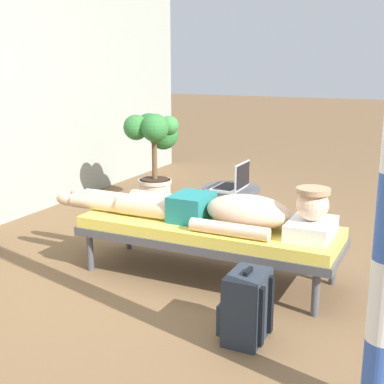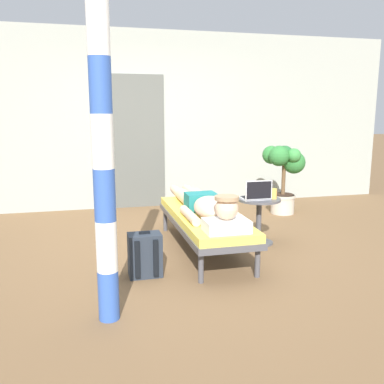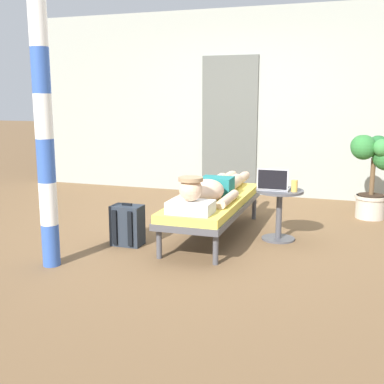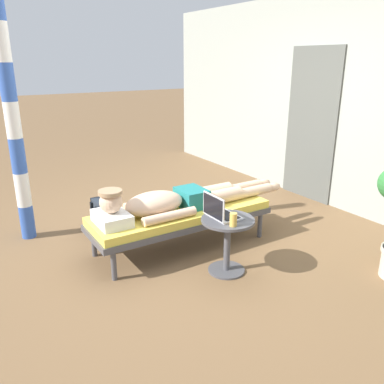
{
  "view_description": "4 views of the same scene",
  "coord_description": "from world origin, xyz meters",
  "px_view_note": "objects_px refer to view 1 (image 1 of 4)",
  "views": [
    {
      "loc": [
        -3.15,
        -1.56,
        1.54
      ],
      "look_at": [
        0.21,
        0.07,
        0.61
      ],
      "focal_mm": 49.44,
      "sensor_mm": 36.0,
      "label": 1
    },
    {
      "loc": [
        -1.05,
        -4.31,
        1.49
      ],
      "look_at": [
        -0.01,
        -0.18,
        0.67
      ],
      "focal_mm": 39.42,
      "sensor_mm": 36.0,
      "label": 2
    },
    {
      "loc": [
        1.51,
        -4.83,
        1.45
      ],
      "look_at": [
        -0.06,
        -0.14,
        0.47
      ],
      "focal_mm": 45.27,
      "sensor_mm": 36.0,
      "label": 3
    },
    {
      "loc": [
        3.41,
        -1.99,
        1.87
      ],
      "look_at": [
        -0.03,
        0.17,
        0.5
      ],
      "focal_mm": 36.94,
      "sensor_mm": 36.0,
      "label": 4
    }
  ],
  "objects_px": {
    "person_reclining": "(217,210)",
    "backpack": "(246,307)",
    "lounge_chair": "(208,232)",
    "side_table": "(231,206)",
    "laptop": "(235,182)",
    "potted_plant": "(154,146)",
    "drink_glass": "(244,177)"
  },
  "relations": [
    {
      "from": "side_table",
      "to": "backpack",
      "type": "xyz_separation_m",
      "value": [
        -1.39,
        -0.65,
        -0.16
      ]
    },
    {
      "from": "laptop",
      "to": "drink_glass",
      "type": "xyz_separation_m",
      "value": [
        0.21,
        -0.01,
        0.0
      ]
    },
    {
      "from": "person_reclining",
      "to": "drink_glass",
      "type": "height_order",
      "value": "person_reclining"
    },
    {
      "from": "person_reclining",
      "to": "backpack",
      "type": "bearing_deg",
      "value": -145.7
    },
    {
      "from": "person_reclining",
      "to": "potted_plant",
      "type": "bearing_deg",
      "value": 41.67
    },
    {
      "from": "laptop",
      "to": "lounge_chair",
      "type": "bearing_deg",
      "value": -176.35
    },
    {
      "from": "lounge_chair",
      "to": "drink_glass",
      "type": "bearing_deg",
      "value": 2.29
    },
    {
      "from": "lounge_chair",
      "to": "person_reclining",
      "type": "height_order",
      "value": "person_reclining"
    },
    {
      "from": "side_table",
      "to": "laptop",
      "type": "bearing_deg",
      "value": -139.48
    },
    {
      "from": "potted_plant",
      "to": "lounge_chair",
      "type": "bearing_deg",
      "value": -139.78
    },
    {
      "from": "laptop",
      "to": "potted_plant",
      "type": "xyz_separation_m",
      "value": [
        0.98,
        1.31,
        0.07
      ]
    },
    {
      "from": "backpack",
      "to": "potted_plant",
      "type": "distance_m",
      "value": 3.03
    },
    {
      "from": "lounge_chair",
      "to": "backpack",
      "type": "distance_m",
      "value": 0.93
    },
    {
      "from": "drink_glass",
      "to": "potted_plant",
      "type": "bearing_deg",
      "value": 59.65
    },
    {
      "from": "person_reclining",
      "to": "drink_glass",
      "type": "xyz_separation_m",
      "value": [
        0.82,
        0.1,
        0.06
      ]
    },
    {
      "from": "drink_glass",
      "to": "potted_plant",
      "type": "xyz_separation_m",
      "value": [
        0.77,
        1.31,
        0.07
      ]
    },
    {
      "from": "backpack",
      "to": "laptop",
      "type": "bearing_deg",
      "value": 24.26
    },
    {
      "from": "lounge_chair",
      "to": "drink_glass",
      "type": "height_order",
      "value": "drink_glass"
    },
    {
      "from": "lounge_chair",
      "to": "potted_plant",
      "type": "relative_size",
      "value": 1.88
    },
    {
      "from": "side_table",
      "to": "potted_plant",
      "type": "bearing_deg",
      "value": 53.81
    },
    {
      "from": "lounge_chair",
      "to": "side_table",
      "type": "distance_m",
      "value": 0.68
    },
    {
      "from": "person_reclining",
      "to": "side_table",
      "type": "xyz_separation_m",
      "value": [
        0.67,
        0.16,
        -0.16
      ]
    },
    {
      "from": "potted_plant",
      "to": "backpack",
      "type": "bearing_deg",
      "value": -140.47
    },
    {
      "from": "drink_glass",
      "to": "potted_plant",
      "type": "distance_m",
      "value": 1.52
    },
    {
      "from": "side_table",
      "to": "drink_glass",
      "type": "distance_m",
      "value": 0.28
    },
    {
      "from": "side_table",
      "to": "potted_plant",
      "type": "xyz_separation_m",
      "value": [
        0.92,
        1.26,
        0.29
      ]
    },
    {
      "from": "lounge_chair",
      "to": "side_table",
      "type": "height_order",
      "value": "side_table"
    },
    {
      "from": "person_reclining",
      "to": "potted_plant",
      "type": "distance_m",
      "value": 2.14
    },
    {
      "from": "lounge_chair",
      "to": "drink_glass",
      "type": "distance_m",
      "value": 0.86
    },
    {
      "from": "drink_glass",
      "to": "side_table",
      "type": "bearing_deg",
      "value": 159.05
    },
    {
      "from": "person_reclining",
      "to": "backpack",
      "type": "height_order",
      "value": "person_reclining"
    },
    {
      "from": "laptop",
      "to": "drink_glass",
      "type": "relative_size",
      "value": 2.63
    }
  ]
}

